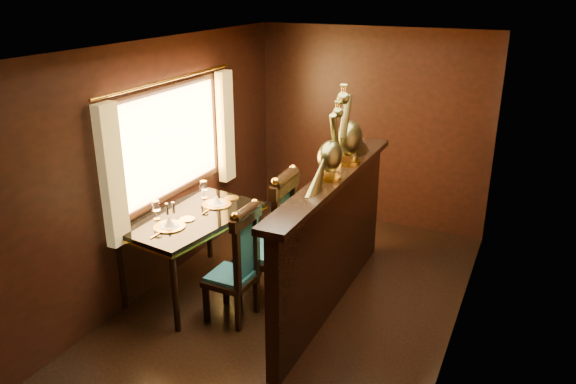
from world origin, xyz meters
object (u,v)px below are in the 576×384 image
object	(u,v)px
dining_table	(192,222)
chair_right	(277,235)
chair_left	(240,262)
peacock_left	(330,143)
peacock_right	(349,123)

from	to	relation	value
dining_table	chair_right	xyz separation A→B (m)	(0.86, 0.16, -0.04)
dining_table	chair_left	xyz separation A→B (m)	(0.71, -0.28, -0.15)
chair_left	chair_right	xyz separation A→B (m)	(0.15, 0.44, 0.11)
peacock_left	peacock_right	world-z (taller)	peacock_right
peacock_right	chair_left	bearing A→B (deg)	-125.11
peacock_left	peacock_right	size ratio (longest dim) A/B	0.84
chair_left	peacock_left	world-z (taller)	peacock_left
chair_right	peacock_left	xyz separation A→B (m)	(0.52, 0.01, 0.98)
dining_table	chair_right	size ratio (longest dim) A/B	1.10
chair_right	peacock_right	world-z (taller)	peacock_right
dining_table	peacock_left	world-z (taller)	peacock_left
chair_right	peacock_left	bearing A→B (deg)	0.00
dining_table	peacock_left	xyz separation A→B (m)	(1.38, 0.18, 0.94)
chair_left	chair_right	world-z (taller)	chair_right
dining_table	peacock_left	size ratio (longest dim) A/B	2.26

